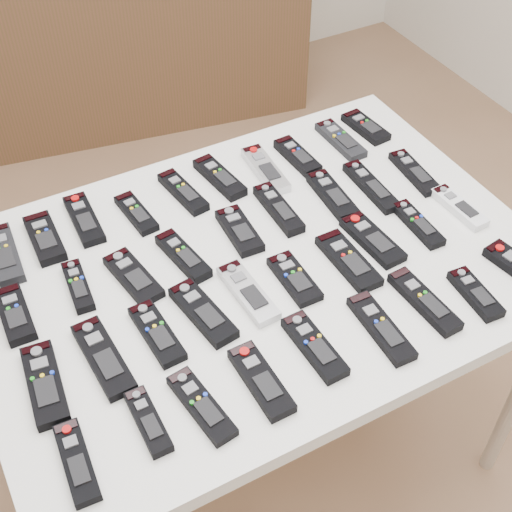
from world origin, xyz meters
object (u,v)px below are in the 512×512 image
remote_6 (265,170)px  remote_34 (381,328)px  remote_36 (475,294)px  remote_18 (414,172)px  remote_8 (341,140)px  remote_24 (294,279)px  remote_14 (239,231)px  remote_33 (315,347)px  remote_16 (332,195)px  table (256,280)px  remote_21 (157,333)px  remote_30 (148,421)px  remote_4 (183,192)px  remote_19 (45,384)px  remote_1 (45,238)px  remote_10 (15,315)px  remote_26 (372,239)px  remote_29 (77,462)px  remote_12 (133,277)px  remote_15 (279,209)px  remote_13 (183,256)px  remote_7 (297,156)px  remote_22 (203,313)px  remote_25 (348,261)px  remote_2 (84,219)px  remote_5 (220,177)px  remote_3 (136,213)px  remote_32 (261,380)px  remote_11 (78,286)px  remote_35 (424,301)px  remote_20 (104,358)px  remote_27 (418,224)px  remote_23 (248,293)px  remote_28 (459,207)px  remote_9 (366,127)px  remote_0 (5,255)px

remote_6 → remote_34: bearing=-90.7°
remote_36 → remote_18: bearing=74.8°
remote_8 → remote_24: remote_8 is taller
remote_14 → remote_33: 0.37m
remote_33 → remote_16: bearing=51.5°
table → remote_21: remote_21 is taller
remote_6 → remote_30: 0.76m
remote_4 → remote_19: 0.61m
remote_1 → remote_10: (-0.12, -0.19, 0.00)m
remote_26 → remote_29: size_ratio=1.08×
remote_12 → remote_15: bearing=-2.8°
remote_13 → remote_36: size_ratio=1.16×
remote_7 → remote_22: size_ratio=0.86×
remote_21 → remote_25: remote_25 is taller
remote_18 → remote_24: bearing=-154.6°
remote_4 → remote_8: remote_4 is taller
remote_21 → remote_4: bearing=55.9°
remote_18 → remote_7: bearing=143.8°
remote_2 → remote_5: size_ratio=1.02×
remote_3 → remote_33: bearing=-78.6°
remote_18 → remote_32: (-0.65, -0.37, 0.00)m
remote_11 → remote_35: bearing=-26.9°
remote_6 → remote_21: 0.57m
remote_16 → remote_20: size_ratio=0.89×
remote_32 → remote_27: bearing=20.9°
remote_16 → remote_24: 0.29m
remote_3 → remote_10: bearing=-157.6°
remote_5 → remote_35: (0.20, -0.57, 0.00)m
remote_20 → remote_36: 0.78m
remote_23 → remote_29: size_ratio=1.12×
remote_12 → remote_21: (-0.02, -0.17, 0.00)m
remote_26 → remote_32: remote_32 is taller
remote_23 → remote_27: size_ratio=1.14×
remote_11 → remote_8: bearing=17.6°
remote_22 → remote_36: size_ratio=1.27×
remote_28 → remote_14: bearing=158.1°
remote_5 → remote_9: 0.45m
remote_32 → remote_22: bearing=96.1°
remote_6 → remote_32: (-0.32, -0.56, 0.00)m
remote_10 → remote_19: bearing=-86.9°
remote_13 → remote_29: remote_13 is taller
remote_36 → remote_4: bearing=128.4°
remote_25 → remote_32: 0.37m
remote_18 → remote_20: (-0.89, -0.18, 0.00)m
remote_0 → remote_16: bearing=-9.5°
remote_16 → remote_28: 0.30m
remote_7 → remote_29: (-0.78, -0.57, -0.00)m
remote_3 → remote_18: 0.70m
remote_29 → remote_30: 0.14m
remote_15 → remote_14: bearing=-168.0°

